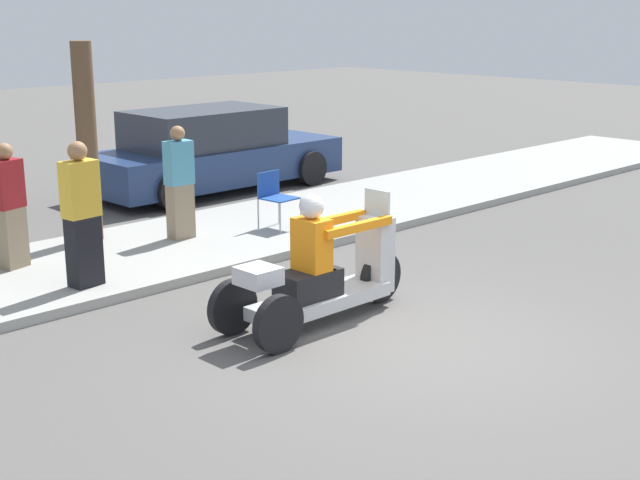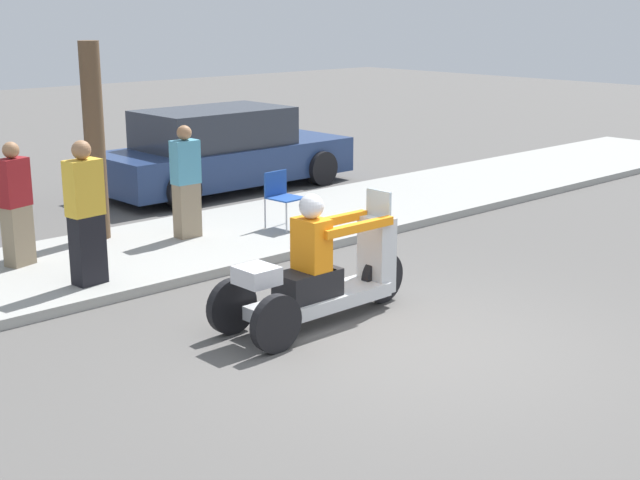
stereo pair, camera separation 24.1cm
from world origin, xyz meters
The scene contains 9 objects.
ground_plane centered at (0.00, 0.00, 0.00)m, with size 60.00×60.00×0.00m, color #565451.
sidewalk_strip centered at (0.00, 4.60, 0.06)m, with size 28.00×2.80×0.12m.
motorcycle_trike centered at (-0.20, 1.18, 0.50)m, with size 2.45×0.81×1.41m.
spectator_mid_group centered at (0.56, 4.77, 0.88)m, with size 0.38×0.23×1.57m.
spectator_near_curb centered at (-1.54, 3.73, 0.93)m, with size 0.42×0.28×1.69m.
spectator_with_child centered at (-1.80, 5.02, 0.87)m, with size 0.42×0.32×1.56m.
folding_chair_set_back centered at (1.90, 4.31, 0.62)m, with size 0.50×0.50×0.82m.
parked_car_lot_center centered at (3.28, 7.61, 0.71)m, with size 4.81×2.01×1.50m.
tree_trunk centered at (-0.37, 5.56, 1.47)m, with size 0.28×0.28×2.71m.
Camera 2 is at (-6.31, -5.43, 3.26)m, focal length 50.00 mm.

